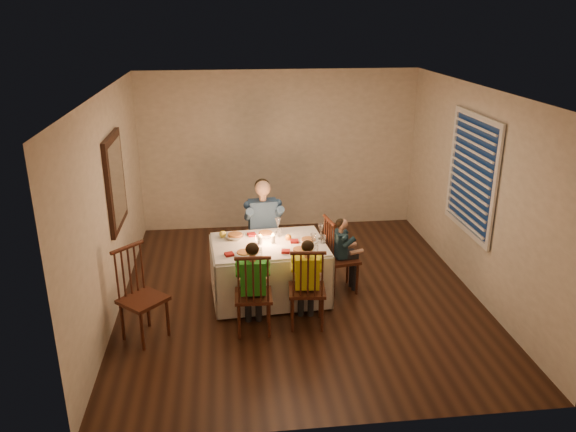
{
  "coord_description": "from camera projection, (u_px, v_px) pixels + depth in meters",
  "views": [
    {
      "loc": [
        -0.88,
        -6.43,
        3.45
      ],
      "look_at": [
        -0.12,
        0.15,
        1.02
      ],
      "focal_mm": 35.0,
      "sensor_mm": 36.0,
      "label": 1
    }
  ],
  "objects": [
    {
      "name": "wall_left",
      "position": [
        110.0,
        205.0,
        6.59
      ],
      "size": [
        0.02,
        5.0,
        2.6
      ],
      "primitive_type": "cube",
      "color": "beige",
      "rests_on": "ground"
    },
    {
      "name": "chair_end",
      "position": [
        340.0,
        290.0,
        7.38
      ],
      "size": [
        0.46,
        0.47,
        1.01
      ],
      "primitive_type": null,
      "rotation": [
        0.0,
        0.0,
        1.74
      ],
      "color": "#36150E",
      "rests_on": "ground"
    },
    {
      "name": "squash",
      "position": [
        223.0,
        234.0,
        7.12
      ],
      "size": [
        0.09,
        0.09,
        0.09
      ],
      "primitive_type": "sphere",
      "color": "yellow",
      "rests_on": "dining_table"
    },
    {
      "name": "child_yellow",
      "position": [
        306.0,
        324.0,
        6.57
      ],
      "size": [
        0.39,
        0.36,
        1.08
      ],
      "primitive_type": null,
      "rotation": [
        0.0,
        0.0,
        3.04
      ],
      "color": "yellow",
      "rests_on": "ground"
    },
    {
      "name": "child_teal",
      "position": [
        340.0,
        290.0,
        7.38
      ],
      "size": [
        0.33,
        0.36,
        1.0
      ],
      "primitive_type": null,
      "rotation": [
        0.0,
        0.0,
        1.74
      ],
      "color": "#172D39",
      "rests_on": "ground"
    },
    {
      "name": "candle_left",
      "position": [
        260.0,
        240.0,
        6.92
      ],
      "size": [
        0.06,
        0.06,
        0.1
      ],
      "primitive_type": "cylinder",
      "color": "silver",
      "rests_on": "dining_table"
    },
    {
      "name": "chair_adult",
      "position": [
        264.0,
        271.0,
        7.92
      ],
      "size": [
        0.45,
        0.43,
        1.01
      ],
      "primitive_type": null,
      "rotation": [
        0.0,
        0.0,
        0.09
      ],
      "color": "#36150E",
      "rests_on": "ground"
    },
    {
      "name": "setting_yellow",
      "position": [
        300.0,
        251.0,
        6.72
      ],
      "size": [
        0.28,
        0.28,
        0.02
      ],
      "primitive_type": "cylinder",
      "rotation": [
        0.0,
        0.0,
        0.07
      ],
      "color": "white",
      "rests_on": "dining_table"
    },
    {
      "name": "setting_teal",
      "position": [
        308.0,
        241.0,
        7.01
      ],
      "size": [
        0.28,
        0.28,
        0.02
      ],
      "primitive_type": "cylinder",
      "rotation": [
        0.0,
        0.0,
        0.07
      ],
      "color": "white",
      "rests_on": "dining_table"
    },
    {
      "name": "window_blinds",
      "position": [
        471.0,
        175.0,
        7.1
      ],
      "size": [
        0.07,
        1.34,
        1.54
      ],
      "color": "#0D1C36",
      "rests_on": "wall_right"
    },
    {
      "name": "adult",
      "position": [
        264.0,
        271.0,
        7.92
      ],
      "size": [
        0.54,
        0.51,
        1.34
      ],
      "primitive_type": null,
      "rotation": [
        0.0,
        0.0,
        0.09
      ],
      "color": "navy",
      "rests_on": "ground"
    },
    {
      "name": "setting_adult",
      "position": [
        266.0,
        234.0,
        7.22
      ],
      "size": [
        0.28,
        0.28,
        0.02
      ],
      "primitive_type": "cylinder",
      "rotation": [
        0.0,
        0.0,
        0.07
      ],
      "color": "white",
      "rests_on": "dining_table"
    },
    {
      "name": "orange_fruit",
      "position": [
        288.0,
        237.0,
        7.03
      ],
      "size": [
        0.08,
        0.08,
        0.08
      ],
      "primitive_type": "sphere",
      "color": "orange",
      "rests_on": "dining_table"
    },
    {
      "name": "serving_bowl",
      "position": [
        235.0,
        237.0,
        7.08
      ],
      "size": [
        0.28,
        0.28,
        0.06
      ],
      "primitive_type": "imported",
      "rotation": [
        0.0,
        0.0,
        -0.25
      ],
      "color": "white",
      "rests_on": "dining_table"
    },
    {
      "name": "child_green",
      "position": [
        254.0,
        330.0,
        6.44
      ],
      "size": [
        0.38,
        0.35,
        1.1
      ],
      "primitive_type": null,
      "rotation": [
        0.0,
        0.0,
        3.11
      ],
      "color": "green",
      "rests_on": "ground"
    },
    {
      "name": "setting_green",
      "position": [
        244.0,
        253.0,
        6.64
      ],
      "size": [
        0.28,
        0.28,
        0.02
      ],
      "primitive_type": "cylinder",
      "rotation": [
        0.0,
        0.0,
        0.07
      ],
      "color": "white",
      "rests_on": "dining_table"
    },
    {
      "name": "wall_mirror",
      "position": [
        116.0,
        182.0,
        6.81
      ],
      "size": [
        0.06,
        0.95,
        1.15
      ],
      "color": "black",
      "rests_on": "wall_left"
    },
    {
      "name": "candle_right",
      "position": [
        273.0,
        239.0,
        6.94
      ],
      "size": [
        0.06,
        0.06,
        0.1
      ],
      "primitive_type": "cylinder",
      "color": "silver",
      "rests_on": "dining_table"
    },
    {
      "name": "chair_extra",
      "position": [
        147.0,
        337.0,
        6.3
      ],
      "size": [
        0.61,
        0.61,
        1.08
      ],
      "primitive_type": null,
      "rotation": [
        0.0,
        0.0,
        0.81
      ],
      "color": "#36150E",
      "rests_on": "ground"
    },
    {
      "name": "ceiling",
      "position": [
        300.0,
        90.0,
        6.39
      ],
      "size": [
        5.0,
        5.0,
        0.0
      ],
      "primitive_type": "plane",
      "color": "white",
      "rests_on": "wall_back"
    },
    {
      "name": "dining_table",
      "position": [
        269.0,
        259.0,
        7.03
      ],
      "size": [
        1.49,
        1.13,
        0.71
      ],
      "rotation": [
        0.0,
        0.0,
        0.07
      ],
      "color": "silver",
      "rests_on": "ground"
    },
    {
      "name": "wall_back",
      "position": [
        279.0,
        151.0,
        9.17
      ],
      "size": [
        4.5,
        0.02,
        2.6
      ],
      "primitive_type": "cube",
      "color": "beige",
      "rests_on": "ground"
    },
    {
      "name": "chair_near_left",
      "position": [
        254.0,
        330.0,
        6.44
      ],
      "size": [
        0.43,
        0.41,
        1.01
      ],
      "primitive_type": null,
      "rotation": [
        0.0,
        0.0,
        3.11
      ],
      "color": "#36150E",
      "rests_on": "ground"
    },
    {
      "name": "chair_near_right",
      "position": [
        306.0,
        324.0,
        6.57
      ],
      "size": [
        0.45,
        0.43,
        1.01
      ],
      "primitive_type": null,
      "rotation": [
        0.0,
        0.0,
        3.04
      ],
      "color": "#36150E",
      "rests_on": "ground"
    },
    {
      "name": "wall_right",
      "position": [
        476.0,
        192.0,
        7.08
      ],
      "size": [
        0.02,
        5.0,
        2.6
      ],
      "primitive_type": "cube",
      "color": "beige",
      "rests_on": "ground"
    },
    {
      "name": "ground",
      "position": [
        299.0,
        293.0,
        7.28
      ],
      "size": [
        5.0,
        5.0,
        0.0
      ],
      "primitive_type": "plane",
      "color": "black",
      "rests_on": "ground"
    }
  ]
}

